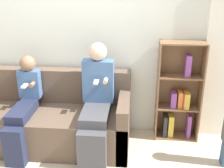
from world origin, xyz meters
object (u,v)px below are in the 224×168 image
object	(u,v)px
couch	(47,120)
bookshelf	(178,96)
child_seated	(23,106)
adult_seated	(96,100)

from	to	relation	value
couch	bookshelf	distance (m)	1.71
child_seated	bookshelf	distance (m)	1.93
couch	adult_seated	distance (m)	0.76
adult_seated	bookshelf	bearing A→B (deg)	22.56
couch	bookshelf	world-z (taller)	bookshelf
child_seated	bookshelf	xyz separation A→B (m)	(1.88, 0.46, -0.00)
couch	child_seated	world-z (taller)	child_seated
couch	bookshelf	bearing A→B (deg)	10.38
couch	bookshelf	size ratio (longest dim) A/B	1.63
couch	adult_seated	xyz separation A→B (m)	(0.66, -0.11, 0.36)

